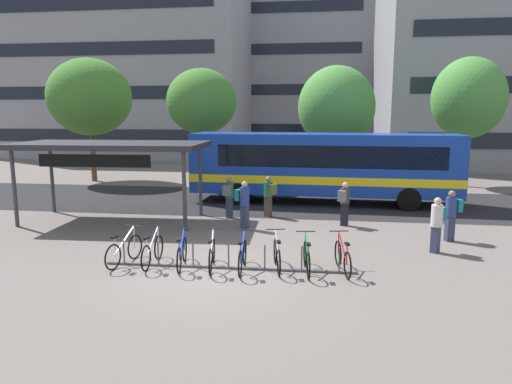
{
  "coord_description": "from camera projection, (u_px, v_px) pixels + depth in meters",
  "views": [
    {
      "loc": [
        2.82,
        -11.3,
        4.11
      ],
      "look_at": [
        0.57,
        4.74,
        1.36
      ],
      "focal_mm": 32.6,
      "sensor_mm": 36.0,
      "label": 1
    }
  ],
  "objects": [
    {
      "name": "building_centre_block",
      "position": [
        280.0,
        77.0,
        53.65
      ],
      "size": [
        19.88,
        10.86,
        16.42
      ],
      "color": "gray",
      "rests_on": "ground"
    },
    {
      "name": "bus_lane_asphalt",
      "position": [
        260.0,
        201.0,
        22.02
      ],
      "size": [
        80.0,
        7.2,
        0.01
      ],
      "primitive_type": "cube",
      "color": "#232326",
      "rests_on": "ground"
    },
    {
      "name": "transit_shelter",
      "position": [
        110.0,
        147.0,
        17.53
      ],
      "size": [
        7.23,
        3.67,
        3.02
      ],
      "rotation": [
        0.0,
        0.0,
        0.04
      ],
      "color": "#38383D",
      "rests_on": "ground"
    },
    {
      "name": "commuter_grey_pack_2",
      "position": [
        344.0,
        201.0,
        17.05
      ],
      "size": [
        0.52,
        0.6,
        1.62
      ],
      "rotation": [
        0.0,
        0.0,
        1.09
      ],
      "color": "black",
      "rests_on": "ground"
    },
    {
      "name": "parked_bicycle_white_3",
      "position": [
        212.0,
        255.0,
        12.35
      ],
      "size": [
        0.52,
        1.71,
        0.99
      ],
      "rotation": [
        0.0,
        0.0,
        1.72
      ],
      "color": "black",
      "rests_on": "ground"
    },
    {
      "name": "parked_bicycle_white_1",
      "position": [
        152.0,
        252.0,
        12.68
      ],
      "size": [
        0.52,
        1.72,
        0.99
      ],
      "rotation": [
        0.0,
        0.0,
        1.58
      ],
      "color": "black",
      "rests_on": "ground"
    },
    {
      "name": "commuter_grey_pack_0",
      "position": [
        229.0,
        195.0,
        18.3
      ],
      "size": [
        0.42,
        0.58,
        1.64
      ],
      "rotation": [
        0.0,
        0.0,
        1.34
      ],
      "color": "#2D3851",
      "rests_on": "ground"
    },
    {
      "name": "parked_bicycle_blue_4",
      "position": [
        242.0,
        257.0,
        12.22
      ],
      "size": [
        0.52,
        1.72,
        0.99
      ],
      "rotation": [
        0.0,
        0.0,
        1.63
      ],
      "color": "black",
      "rests_on": "ground"
    },
    {
      "name": "parked_bicycle_blue_2",
      "position": [
        182.0,
        254.0,
        12.49
      ],
      "size": [
        0.52,
        1.71,
        0.99
      ],
      "rotation": [
        0.0,
        0.0,
        1.72
      ],
      "color": "black",
      "rests_on": "ground"
    },
    {
      "name": "street_tree_1",
      "position": [
        202.0,
        102.0,
        25.87
      ],
      "size": [
        3.9,
        3.9,
        6.58
      ],
      "color": "brown",
      "rests_on": "ground"
    },
    {
      "name": "parked_bicycle_green_6",
      "position": [
        307.0,
        258.0,
        12.08
      ],
      "size": [
        0.52,
        1.72,
        0.99
      ],
      "rotation": [
        0.0,
        0.0,
        1.69
      ],
      "color": "black",
      "rests_on": "ground"
    },
    {
      "name": "street_tree_0",
      "position": [
        468.0,
        98.0,
        25.71
      ],
      "size": [
        3.97,
        3.97,
        7.18
      ],
      "color": "brown",
      "rests_on": "ground"
    },
    {
      "name": "parked_bicycle_silver_5",
      "position": [
        277.0,
        256.0,
        12.31
      ],
      "size": [
        0.53,
        1.7,
        0.99
      ],
      "rotation": [
        0.0,
        0.0,
        1.76
      ],
      "color": "black",
      "rests_on": "ground"
    },
    {
      "name": "parked_bicycle_silver_0",
      "position": [
        124.0,
        251.0,
        12.75
      ],
      "size": [
        0.54,
        1.7,
        0.99
      ],
      "rotation": [
        0.0,
        0.0,
        1.38
      ],
      "color": "black",
      "rests_on": "ground"
    },
    {
      "name": "city_bus",
      "position": [
        321.0,
        165.0,
        21.34
      ],
      "size": [
        12.12,
        3.06,
        3.2
      ],
      "rotation": [
        0.0,
        0.0,
        3.1
      ],
      "color": "#14389E",
      "rests_on": "ground"
    },
    {
      "name": "commuter_teal_pack_1",
      "position": [
        244.0,
        201.0,
        16.63
      ],
      "size": [
        0.6,
        0.48,
        1.72
      ],
      "rotation": [
        0.0,
        0.0,
        5.89
      ],
      "color": "#2D3851",
      "rests_on": "ground"
    },
    {
      "name": "parked_bicycle_red_7",
      "position": [
        343.0,
        258.0,
        12.12
      ],
      "size": [
        0.55,
        1.7,
        0.99
      ],
      "rotation": [
        0.0,
        0.0,
        1.77
      ],
      "color": "black",
      "rests_on": "ground"
    },
    {
      "name": "bike_rack",
      "position": [
        229.0,
        266.0,
        12.41
      ],
      "size": [
        6.79,
        0.21,
        0.7
      ],
      "rotation": [
        0.0,
        0.0,
        0.02
      ],
      "color": "#47474C",
      "rests_on": "ground"
    },
    {
      "name": "commuter_olive_pack_4",
      "position": [
        269.0,
        194.0,
        18.55
      ],
      "size": [
        0.61,
        0.54,
        1.63
      ],
      "rotation": [
        0.0,
        0.0,
        2.57
      ],
      "color": "#47382D",
      "rests_on": "ground"
    },
    {
      "name": "commuter_teal_pack_5",
      "position": [
        452.0,
        212.0,
        14.99
      ],
      "size": [
        0.6,
        0.48,
        1.67
      ],
      "rotation": [
        0.0,
        0.0,
        3.51
      ],
      "color": "#2D3851",
      "rests_on": "ground"
    },
    {
      "name": "street_tree_2",
      "position": [
        90.0,
        97.0,
        27.76
      ],
      "size": [
        4.94,
        4.94,
        7.35
      ],
      "color": "brown",
      "rests_on": "ground"
    },
    {
      "name": "street_tree_3",
      "position": [
        336.0,
        107.0,
        26.21
      ],
      "size": [
        4.32,
        4.32,
        6.76
      ],
      "color": "brown",
      "rests_on": "ground"
    },
    {
      "name": "ground",
      "position": [
        209.0,
        273.0,
        12.11
      ],
      "size": [
        200.0,
        200.0,
        0.0
      ],
      "primitive_type": "plane",
      "color": "#6B605B"
    },
    {
      "name": "commuter_teal_pack_3",
      "position": [
        437.0,
        221.0,
        13.75
      ],
      "size": [
        0.56,
        0.6,
        1.67
      ],
      "rotation": [
        0.0,
        0.0,
        4.05
      ],
      "color": "#2D3851",
      "rests_on": "ground"
    },
    {
      "name": "building_left_wing",
      "position": [
        124.0,
        60.0,
        44.9
      ],
      "size": [
        23.2,
        11.29,
        18.31
      ],
      "color": "gray",
      "rests_on": "ground"
    }
  ]
}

